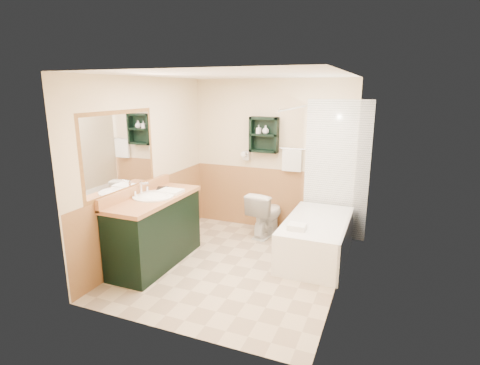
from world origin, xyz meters
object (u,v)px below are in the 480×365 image
vanity_book (156,182)px  soap_bottle_b (266,131)px  toilet (266,214)px  wall_shelf (264,135)px  vanity (155,230)px  bathtub (316,239)px  soap_bottle_a (259,132)px  hair_dryer (246,155)px

vanity_book → soap_bottle_b: soap_bottle_b is taller
toilet → soap_bottle_b: soap_bottle_b is taller
wall_shelf → vanity_book: size_ratio=2.71×
vanity_book → soap_bottle_b: (1.09, 1.40, 0.61)m
vanity → bathtub: vanity is taller
soap_bottle_a → wall_shelf: bearing=3.4°
hair_dryer → bathtub: 1.80m
vanity → soap_bottle_b: 2.27m
hair_dryer → vanity_book: 1.63m
wall_shelf → soap_bottle_a: (-0.09, -0.01, 0.05)m
wall_shelf → hair_dryer: wall_shelf is taller
wall_shelf → soap_bottle_b: 0.07m
wall_shelf → vanity_book: wall_shelf is taller
vanity → soap_bottle_b: soap_bottle_b is taller
vanity → bathtub: 2.16m
wall_shelf → vanity: wall_shelf is taller
bathtub → toilet: size_ratio=2.10×
toilet → soap_bottle_a: (-0.22, 0.24, 1.25)m
soap_bottle_a → soap_bottle_b: soap_bottle_b is taller
soap_bottle_a → toilet: bearing=-47.5°
bathtub → vanity_book: 2.31m
hair_dryer → soap_bottle_b: (0.33, -0.03, 0.42)m
wall_shelf → soap_bottle_a: 0.10m
bathtub → soap_bottle_b: soap_bottle_b is taller
toilet → soap_bottle_a: bearing=-38.3°
vanity → bathtub: (1.92, 0.96, -0.19)m
bathtub → wall_shelf: bearing=143.7°
toilet → soap_bottle_a: size_ratio=5.37×
vanity → vanity_book: size_ratio=7.09×
wall_shelf → bathtub: (1.03, -0.75, -1.28)m
soap_bottle_a → soap_bottle_b: 0.11m
wall_shelf → toilet: (0.13, -0.24, -1.20)m
soap_bottle_b → vanity: bearing=-118.3°
soap_bottle_b → bathtub: bearing=-36.9°
wall_shelf → toilet: 1.23m
wall_shelf → hair_dryer: size_ratio=2.29×
vanity → soap_bottle_a: (0.81, 1.71, 1.14)m
vanity → soap_bottle_a: bearing=64.7°
wall_shelf → vanity_book: (-1.06, -1.40, -0.54)m
bathtub → toilet: bearing=150.2°
vanity → bathtub: size_ratio=0.96×
toilet → vanity_book: (-1.19, -1.16, 0.66)m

